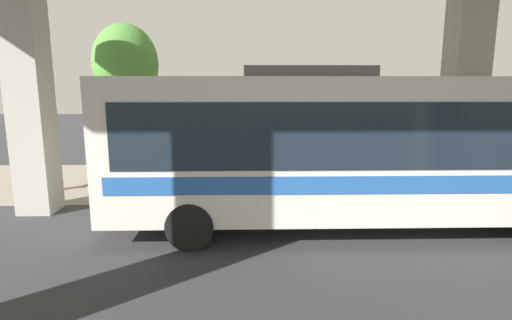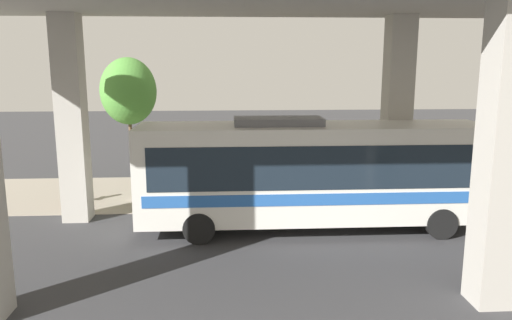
% 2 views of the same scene
% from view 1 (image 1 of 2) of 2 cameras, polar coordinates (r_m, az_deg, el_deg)
% --- Properties ---
extents(ground_plane, '(80.00, 80.00, 0.00)m').
position_cam_1_polar(ground_plane, '(11.63, -0.93, -6.33)').
color(ground_plane, '#38383A').
rests_on(ground_plane, ground).
extents(sidewalk_strip, '(6.00, 40.00, 0.02)m').
position_cam_1_polar(sidewalk_strip, '(14.52, -1.04, -2.89)').
color(sidewalk_strip, gray).
rests_on(sidewalk_strip, ground).
extents(bus, '(2.57, 11.37, 3.79)m').
position_cam_1_polar(bus, '(9.48, 13.95, 2.25)').
color(bus, silver).
rests_on(bus, ground).
extents(fire_hydrant, '(0.52, 0.25, 1.06)m').
position_cam_1_polar(fire_hydrant, '(14.48, -27.03, -1.94)').
color(fire_hydrant, '#B21919').
rests_on(fire_hydrant, ground).
extents(planter_front, '(1.07, 1.07, 1.62)m').
position_cam_1_polar(planter_front, '(12.49, -6.44, -1.31)').
color(planter_front, '#ADA89E').
rests_on(planter_front, ground).
extents(planter_middle, '(1.40, 1.40, 1.86)m').
position_cam_1_polar(planter_middle, '(13.67, -16.06, -0.16)').
color(planter_middle, '#ADA89E').
rests_on(planter_middle, ground).
extents(planter_back, '(1.12, 1.12, 1.52)m').
position_cam_1_polar(planter_back, '(12.27, 7.04, -1.86)').
color(planter_back, '#ADA89E').
rests_on(planter_back, ground).
extents(street_tree_near, '(2.51, 2.51, 5.76)m').
position_cam_1_polar(street_tree_near, '(16.75, -18.13, 12.96)').
color(street_tree_near, brown).
rests_on(street_tree_near, ground).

